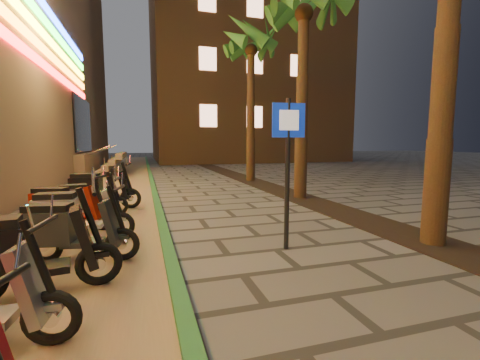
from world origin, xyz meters
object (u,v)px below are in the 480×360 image
object	(u,v)px
pedestrian_sign	(288,153)
scooter_7	(67,230)
scooter_9	(64,206)
scooter_10	(85,199)
scooter_8	(73,214)
scooter_6	(16,253)
scooter_11	(97,189)

from	to	relation	value
pedestrian_sign	scooter_7	size ratio (longest dim) A/B	1.51
scooter_9	scooter_10	xyz separation A→B (m)	(0.24, 0.95, -0.03)
scooter_8	scooter_10	xyz separation A→B (m)	(-0.10, 1.89, -0.04)
scooter_6	scooter_8	distance (m)	2.16
pedestrian_sign	scooter_8	distance (m)	3.92
scooter_11	scooter_10	bearing A→B (deg)	-87.95
pedestrian_sign	scooter_10	distance (m)	5.00
scooter_10	scooter_8	bearing A→B (deg)	-98.44
scooter_8	scooter_11	distance (m)	3.00
scooter_8	scooter_11	size ratio (longest dim) A/B	0.93
scooter_7	scooter_11	distance (m)	4.06
scooter_7	scooter_11	bearing A→B (deg)	102.30
pedestrian_sign	scooter_7	world-z (taller)	pedestrian_sign
scooter_9	scooter_10	size ratio (longest dim) A/B	1.05
pedestrian_sign	scooter_7	distance (m)	3.55
scooter_11	scooter_9	bearing A→B (deg)	-91.52
scooter_6	scooter_8	xyz separation A→B (m)	(0.16, 2.15, -0.03)
scooter_6	scooter_11	size ratio (longest dim) A/B	0.99
scooter_8	scooter_9	xyz separation A→B (m)	(-0.34, 0.93, -0.02)
scooter_6	scooter_11	world-z (taller)	scooter_11
pedestrian_sign	scooter_6	distance (m)	3.87
pedestrian_sign	scooter_6	world-z (taller)	pedestrian_sign
scooter_7	scooter_9	xyz separation A→B (m)	(-0.47, 1.99, -0.01)
scooter_6	scooter_10	bearing A→B (deg)	79.86
pedestrian_sign	scooter_7	xyz separation A→B (m)	(-3.36, 0.36, -1.10)
scooter_10	scooter_7	bearing A→B (deg)	-96.98
scooter_7	pedestrian_sign	bearing A→B (deg)	4.76
scooter_9	scooter_7	bearing A→B (deg)	-60.04
pedestrian_sign	scooter_11	xyz separation A→B (m)	(-3.46, 4.42, -1.06)
scooter_8	scooter_11	world-z (taller)	scooter_11
scooter_10	scooter_11	xyz separation A→B (m)	(0.13, 1.11, 0.08)
scooter_6	scooter_9	world-z (taller)	scooter_6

